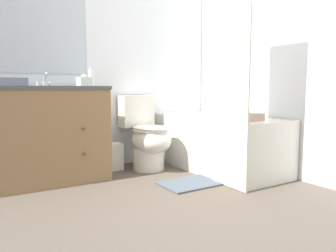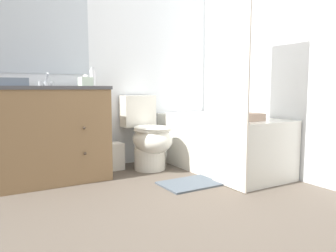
# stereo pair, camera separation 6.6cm
# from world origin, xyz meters

# --- Properties ---
(ground_plane) EXTENTS (14.00, 14.00, 0.00)m
(ground_plane) POSITION_xyz_m (0.00, 0.00, 0.00)
(ground_plane) COLOR brown
(wall_back) EXTENTS (8.00, 0.06, 2.50)m
(wall_back) POSITION_xyz_m (-0.01, 1.72, 1.25)
(wall_back) COLOR silver
(wall_back) RESTS_ON ground_plane
(wall_right) EXTENTS (0.05, 2.69, 2.50)m
(wall_right) POSITION_xyz_m (1.21, 0.85, 1.25)
(wall_right) COLOR silver
(wall_right) RESTS_ON ground_plane
(vanity_cabinet) EXTENTS (0.94, 0.59, 0.85)m
(vanity_cabinet) POSITION_xyz_m (-0.71, 1.41, 0.43)
(vanity_cabinet) COLOR olive
(vanity_cabinet) RESTS_ON ground_plane
(sink_faucet) EXTENTS (0.14, 0.12, 0.12)m
(sink_faucet) POSITION_xyz_m (-0.71, 1.59, 0.89)
(sink_faucet) COLOR silver
(sink_faucet) RESTS_ON vanity_cabinet
(toilet) EXTENTS (0.38, 0.66, 0.76)m
(toilet) POSITION_xyz_m (0.22, 1.33, 0.34)
(toilet) COLOR silver
(toilet) RESTS_ON ground_plane
(bathtub) EXTENTS (0.66, 1.46, 0.55)m
(bathtub) POSITION_xyz_m (0.85, 0.96, 0.28)
(bathtub) COLOR silver
(bathtub) RESTS_ON ground_plane
(shower_curtain) EXTENTS (0.01, 0.42, 1.98)m
(shower_curtain) POSITION_xyz_m (0.50, 0.42, 0.99)
(shower_curtain) COLOR silver
(shower_curtain) RESTS_ON ground_plane
(wastebasket) EXTENTS (0.20, 0.17, 0.27)m
(wastebasket) POSITION_xyz_m (-0.11, 1.50, 0.14)
(wastebasket) COLOR silver
(wastebasket) RESTS_ON ground_plane
(tissue_box) EXTENTS (0.11, 0.15, 0.11)m
(tissue_box) POSITION_xyz_m (-0.37, 1.50, 0.90)
(tissue_box) COLOR silver
(tissue_box) RESTS_ON vanity_cabinet
(soap_dispenser) EXTENTS (0.05, 0.05, 0.18)m
(soap_dispenser) POSITION_xyz_m (-0.31, 1.46, 0.94)
(soap_dispenser) COLOR silver
(soap_dispenser) RESTS_ON vanity_cabinet
(hand_towel_folded) EXTENTS (0.22, 0.12, 0.06)m
(hand_towel_folded) POSITION_xyz_m (-1.04, 1.22, 0.88)
(hand_towel_folded) COLOR slate
(hand_towel_folded) RESTS_ON vanity_cabinet
(bath_towel_folded) EXTENTS (0.30, 0.22, 0.07)m
(bath_towel_folded) POSITION_xyz_m (0.75, 0.50, 0.58)
(bath_towel_folded) COLOR tan
(bath_towel_folded) RESTS_ON bathtub
(bath_mat) EXTENTS (0.54, 0.36, 0.02)m
(bath_mat) POSITION_xyz_m (0.29, 0.65, 0.01)
(bath_mat) COLOR #4C5660
(bath_mat) RESTS_ON ground_plane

